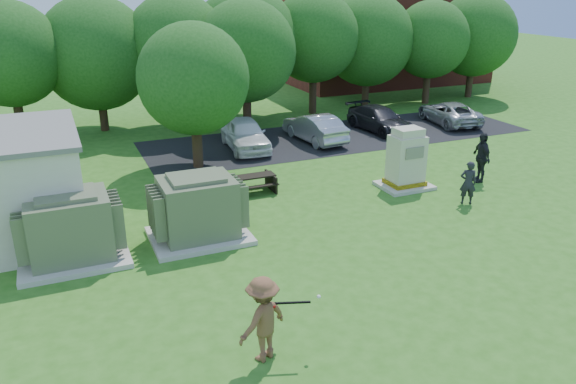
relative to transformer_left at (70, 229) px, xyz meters
name	(u,v)px	position (x,y,z in m)	size (l,w,h in m)	color
ground	(348,288)	(6.50, -4.50, -0.97)	(120.00, 120.00, 0.00)	#2D6619
brick_building	(385,29)	(24.50, 22.50, 3.03)	(15.00, 8.00, 8.00)	maroon
parking_strip	(340,136)	(13.50, 9.00, -0.96)	(20.00, 6.00, 0.01)	#232326
transformer_left	(70,229)	(0.00, 0.00, 0.00)	(3.00, 2.40, 2.07)	beige
transformer_right	(198,209)	(3.70, 0.00, 0.00)	(3.00, 2.40, 2.07)	beige
generator_cabinet	(406,162)	(12.23, 1.35, 0.06)	(1.94, 1.59, 2.36)	beige
picnic_table	(254,182)	(6.67, 3.15, -0.55)	(1.58, 1.19, 0.68)	black
batter	(263,319)	(3.43, -6.34, -0.01)	(1.24, 0.71, 1.93)	brown
person_by_generator	(468,183)	(13.30, -0.96, -0.17)	(0.58, 0.38, 1.60)	#222227
person_walking_right	(481,157)	(15.37, 0.76, 0.03)	(1.17, 0.49, 1.99)	black
car_white	(245,134)	(8.26, 8.78, -0.24)	(1.73, 4.30, 1.47)	white
car_silver_a	(315,128)	(11.89, 8.71, -0.28)	(1.46, 4.18, 1.38)	#B1B1B6
car_dark	(380,119)	(15.93, 9.15, -0.33)	(1.79, 4.39, 1.27)	black
car_silver_b	(449,113)	(20.37, 9.04, -0.35)	(2.04, 4.43, 1.23)	#B1B1B6
batting_equipment	(291,303)	(4.03, -6.42, 0.29)	(1.27, 0.33, 0.09)	black
tree_row	(211,48)	(8.25, 14.00, 3.18)	(41.30, 13.30, 7.30)	#47301E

